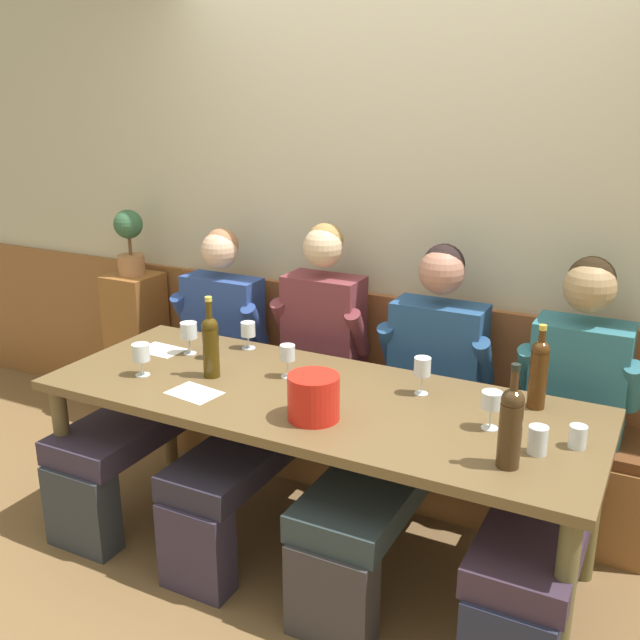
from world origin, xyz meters
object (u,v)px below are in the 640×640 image
object	(u,v)px
water_tumbler_center	(210,348)
water_tumbler_left	(538,440)
dining_table	(315,412)
potted_plant	(129,240)
wine_glass_right_end	(492,402)
wine_bottle_clear_water	(511,425)
wine_glass_center_rear	(141,353)
wine_glass_center_front	(189,332)
person_left_seat	(563,434)
wine_glass_mid_right	(288,354)
person_center_left_seat	(409,410)
wine_glass_near_bucket	(248,331)
wall_bench	(379,429)
wine_bottle_green_tall	(539,372)
ice_bucket	(314,397)
person_right_seat	(180,370)
person_center_right_seat	(290,380)
water_tumbler_right	(578,437)
wine_glass_by_bottle	(422,368)
wine_bottle_amber_mid	(211,344)

from	to	relation	value
water_tumbler_center	water_tumbler_left	size ratio (longest dim) A/B	0.96
dining_table	potted_plant	size ratio (longest dim) A/B	6.01
wine_glass_right_end	potted_plant	size ratio (longest dim) A/B	0.38
wine_bottle_clear_water	wine_glass_center_rear	world-z (taller)	wine_bottle_clear_water
water_tumbler_center	wine_glass_center_front	bearing A→B (deg)	178.54
person_left_seat	water_tumbler_left	bearing A→B (deg)	-93.32
wine_glass_mid_right	wine_glass_center_rear	distance (m)	0.63
water_tumbler_center	person_center_left_seat	bearing A→B (deg)	10.79
wine_glass_near_bucket	wine_glass_center_rear	distance (m)	0.55
wall_bench	wine_bottle_clear_water	xyz separation A→B (m)	(0.84, -0.93, 0.62)
wine_bottle_green_tall	wine_glass_right_end	world-z (taller)	wine_bottle_green_tall
ice_bucket	wine_bottle_green_tall	world-z (taller)	wine_bottle_green_tall
person_center_left_seat	wine_glass_mid_right	size ratio (longest dim) A/B	8.90
person_left_seat	wine_glass_near_bucket	distance (m)	1.48
wine_glass_mid_right	water_tumbler_left	xyz separation A→B (m)	(1.10, -0.21, -0.06)
person_right_seat	wine_glass_mid_right	world-z (taller)	person_right_seat
wall_bench	person_center_right_seat	xyz separation A→B (m)	(-0.31, -0.37, 0.35)
wine_glass_center_front	person_left_seat	bearing A→B (deg)	6.63
dining_table	water_tumbler_left	xyz separation A→B (m)	(0.91, -0.09, 0.13)
dining_table	water_tumbler_center	world-z (taller)	water_tumbler_center
dining_table	potted_plant	xyz separation A→B (m)	(-1.59, 0.74, 0.43)
wine_glass_center_rear	water_tumbler_center	world-z (taller)	wine_glass_center_rear
wall_bench	water_tumbler_right	xyz separation A→B (m)	(1.02, -0.69, 0.51)
water_tumbler_left	potted_plant	xyz separation A→B (m)	(-2.50, 0.83, 0.31)
person_left_seat	wine_glass_center_rear	size ratio (longest dim) A/B	9.08
wine_glass_by_bottle	potted_plant	size ratio (longest dim) A/B	0.42
wine_glass_near_bucket	wine_glass_center_rear	size ratio (longest dim) A/B	0.91
ice_bucket	wine_bottle_amber_mid	distance (m)	0.61
person_right_seat	wine_glass_center_front	bearing A→B (deg)	-37.60
wine_glass_right_end	water_tumbler_right	distance (m)	0.31
person_center_left_seat	wall_bench	bearing A→B (deg)	127.45
water_tumbler_center	dining_table	bearing A→B (deg)	-13.40
wine_glass_mid_right	water_tumbler_right	distance (m)	1.22
wine_bottle_clear_water	water_tumbler_center	bearing A→B (deg)	165.60
person_center_left_seat	water_tumbler_center	world-z (taller)	person_center_left_seat
wine_bottle_clear_water	person_right_seat	bearing A→B (deg)	163.59
wine_glass_right_end	water_tumbler_center	distance (m)	1.34
wall_bench	ice_bucket	distance (m)	1.07
person_center_right_seat	wine_glass_right_end	distance (m)	1.10
wine_glass_mid_right	wine_glass_center_rear	world-z (taller)	wine_glass_mid_right
wine_glass_right_end	wine_bottle_amber_mid	bearing A→B (deg)	-177.53
person_right_seat	wine_bottle_green_tall	size ratio (longest dim) A/B	3.82
ice_bucket	wine_bottle_clear_water	world-z (taller)	wine_bottle_clear_water
ice_bucket	wine_glass_right_end	world-z (taller)	ice_bucket
person_right_seat	water_tumbler_left	world-z (taller)	person_right_seat
wine_glass_center_front	wine_bottle_amber_mid	bearing A→B (deg)	-35.49
wine_glass_center_front	wine_glass_near_bucket	bearing A→B (deg)	42.66
person_center_left_seat	potted_plant	bearing A→B (deg)	167.51
dining_table	person_left_seat	xyz separation A→B (m)	(0.93, 0.35, -0.04)
person_right_seat	ice_bucket	world-z (taller)	person_right_seat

